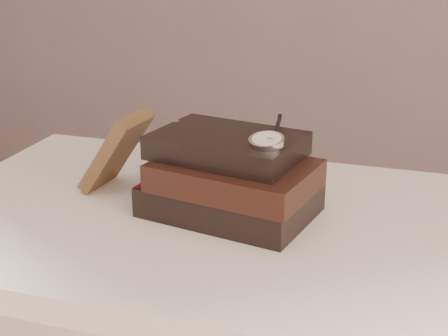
% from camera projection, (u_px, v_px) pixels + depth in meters
% --- Properties ---
extents(table, '(1.00, 0.60, 0.75)m').
position_uv_depth(table, '(231.00, 268.00, 1.07)').
color(table, white).
rests_on(table, ground).
extents(book_stack, '(0.28, 0.22, 0.13)m').
position_uv_depth(book_stack, '(231.00, 178.00, 1.03)').
color(book_stack, black).
rests_on(book_stack, table).
extents(journal, '(0.11, 0.10, 0.14)m').
position_uv_depth(journal, '(116.00, 151.00, 1.12)').
color(journal, '#432D19').
rests_on(journal, table).
extents(pocket_watch, '(0.06, 0.16, 0.02)m').
position_uv_depth(pocket_watch, '(268.00, 139.00, 0.97)').
color(pocket_watch, silver).
rests_on(pocket_watch, book_stack).
extents(eyeglasses, '(0.13, 0.14, 0.05)m').
position_uv_depth(eyeglasses, '(208.00, 146.00, 1.14)').
color(eyeglasses, silver).
rests_on(eyeglasses, book_stack).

